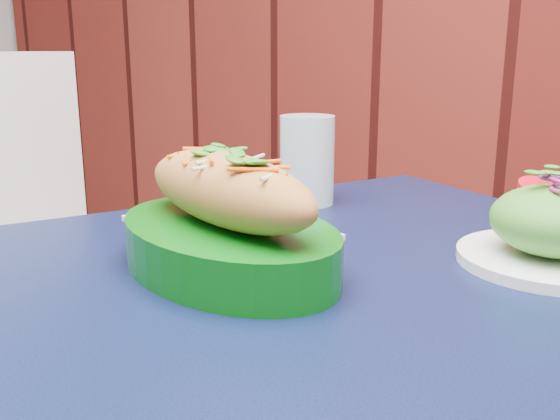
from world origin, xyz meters
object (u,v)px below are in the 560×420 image
Objects in this scene: cafe_table at (360,357)px; banh_mi_basket at (227,221)px; salad_plate at (554,229)px; chair_left at (40,284)px.

banh_mi_basket is at bearing -152.14° from cafe_table.
banh_mi_basket reaches higher than salad_plate.
salad_plate is at bearing 0.85° from chair_left.
banh_mi_basket is 1.63× the size of salad_plate.
cafe_table is 0.20m from banh_mi_basket.
salad_plate is at bearing 51.86° from cafe_table.
banh_mi_basket is (-0.13, -0.07, 0.14)m from cafe_table.
cafe_table is 0.25m from salad_plate.
salad_plate reaches higher than cafe_table.
chair_left is 0.63m from banh_mi_basket.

